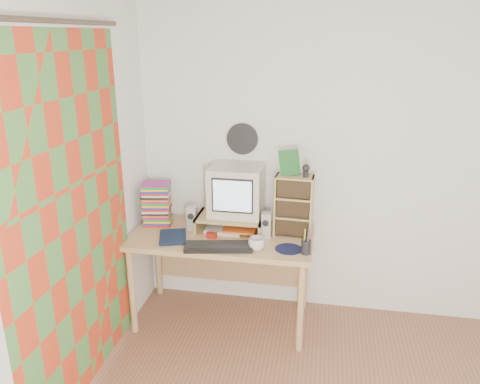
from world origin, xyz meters
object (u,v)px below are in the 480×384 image
at_px(crt_monitor, 236,191).
at_px(cd_rack, 294,206).
at_px(keyboard, 218,247).
at_px(diary, 159,236).
at_px(desk, 223,247).
at_px(mug, 257,244).
at_px(dvd_stack, 157,207).

distance_m(crt_monitor, cd_rack, 0.46).
relative_size(keyboard, cd_rack, 1.03).
distance_m(crt_monitor, keyboard, 0.50).
bearing_deg(crt_monitor, diary, -149.01).
distance_m(desk, crt_monitor, 0.46).
height_order(desk, mug, mug).
bearing_deg(keyboard, crt_monitor, 71.41).
xyz_separation_m(crt_monitor, diary, (-0.53, -0.31, -0.29)).
height_order(cd_rack, diary, cd_rack).
bearing_deg(desk, mug, -42.27).
xyz_separation_m(desk, keyboard, (0.03, -0.31, 0.15)).
relative_size(keyboard, mug, 4.17).
bearing_deg(keyboard, desk, 85.36).
relative_size(keyboard, diary, 1.99).
height_order(dvd_stack, mug, dvd_stack).
xyz_separation_m(crt_monitor, mug, (0.22, -0.36, -0.27)).
relative_size(desk, crt_monitor, 3.47).
height_order(mug, diary, mug).
height_order(dvd_stack, cd_rack, cd_rack).
bearing_deg(diary, cd_rack, -2.63).
distance_m(dvd_stack, diary, 0.33).
bearing_deg(desk, dvd_stack, 174.53).
bearing_deg(diary, dvd_stack, 94.33).
distance_m(dvd_stack, mug, 0.93).
distance_m(desk, cd_rack, 0.66).
distance_m(crt_monitor, dvd_stack, 0.66).
height_order(keyboard, cd_rack, cd_rack).
bearing_deg(cd_rack, diary, -161.20).
relative_size(cd_rack, mug, 4.04).
distance_m(keyboard, cd_rack, 0.65).
relative_size(dvd_stack, mug, 2.59).
distance_m(desk, mug, 0.45).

